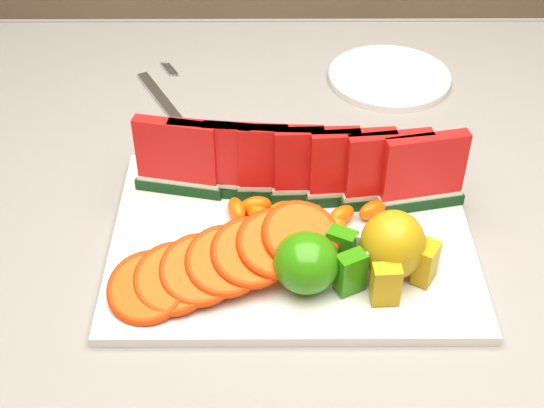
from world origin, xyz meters
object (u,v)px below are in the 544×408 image
at_px(side_plate, 389,77).
at_px(apple_cluster, 313,262).
at_px(platter, 292,238).
at_px(fork, 164,98).
at_px(pear_cluster, 394,248).

bearing_deg(side_plate, apple_cluster, -107.31).
bearing_deg(platter, fork, 120.33).
xyz_separation_m(platter, apple_cluster, (0.02, -0.08, 0.04)).
height_order(pear_cluster, fork, pear_cluster).
xyz_separation_m(apple_cluster, pear_cluster, (0.08, 0.01, 0.01)).
bearing_deg(fork, pear_cluster, -52.62).
bearing_deg(fork, side_plate, 8.99).
relative_size(apple_cluster, pear_cluster, 1.05).
bearing_deg(pear_cluster, apple_cluster, -170.54).
bearing_deg(side_plate, fork, -171.01).
height_order(apple_cluster, side_plate, apple_cluster).
relative_size(side_plate, fork, 1.27).
distance_m(side_plate, fork, 0.33).
height_order(apple_cluster, fork, apple_cluster).
relative_size(apple_cluster, side_plate, 0.42).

